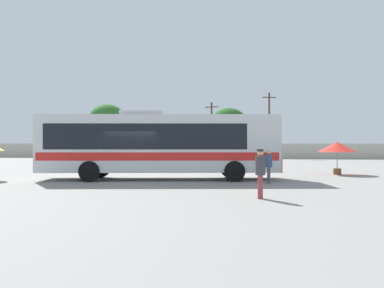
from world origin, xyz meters
The scene contains 13 objects.
ground_plane centered at (0.00, 10.00, 0.00)m, with size 300.00×300.00×0.00m, color gray.
perimeter_wall centered at (0.00, 28.54, 0.94)m, with size 80.00×0.30×1.88m, color #B2AD9E.
coach_bus_silver_red centered at (1.07, 0.57, 1.93)m, with size 12.61×4.16×3.61m.
attendant_by_bus_door centered at (6.80, -0.70, 0.90)m, with size 0.33×0.33×1.59m.
passenger_waiting_on_apron centered at (6.09, -5.78, 0.98)m, with size 0.41×0.41×1.71m.
vendor_umbrella_secondary_red centered at (11.41, 5.09, 1.66)m, with size 2.27×2.27×2.00m.
parked_car_leftmost_dark_blue centered at (-11.64, 24.79, 0.77)m, with size 4.67×2.28×1.45m.
parked_car_second_black centered at (-6.06, 24.65, 0.81)m, with size 4.62×2.09×1.54m.
utility_pole_near centered at (9.39, 30.28, 4.39)m, with size 1.78×0.55×8.42m.
utility_pole_far centered at (1.91, 30.93, 3.84)m, with size 1.79×0.44×7.33m.
roadside_tree_left centered at (-13.89, 34.96, 5.45)m, with size 5.32×5.32×7.73m.
roadside_tree_midleft centered at (-6.60, 31.30, 4.35)m, with size 4.26×4.26×6.18m.
roadside_tree_midright centered at (4.07, 35.51, 4.75)m, with size 5.29×5.29×7.00m.
Camera 1 is at (5.29, -18.99, 1.92)m, focal length 35.23 mm.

